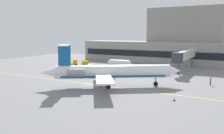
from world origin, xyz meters
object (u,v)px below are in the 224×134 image
object	(u,v)px
pushback_tractor	(86,64)
marshaller	(211,80)
baggage_tug	(73,63)
fuel_tank	(119,63)
regional_jet	(111,72)

from	to	relation	value
pushback_tractor	marshaller	bearing A→B (deg)	-13.32
marshaller	baggage_tug	bearing A→B (deg)	167.94
fuel_tank	marshaller	distance (m)	32.13
marshaller	pushback_tractor	bearing A→B (deg)	166.68
baggage_tug	marshaller	world-z (taller)	baggage_tug
baggage_tug	marshaller	xyz separation A→B (m)	(43.47, -9.29, 0.07)
baggage_tug	pushback_tractor	xyz separation A→B (m)	(5.63, -0.34, -0.02)
regional_jet	pushback_tractor	distance (m)	29.29
baggage_tug	marshaller	bearing A→B (deg)	-12.06
regional_jet	marshaller	xyz separation A→B (m)	(17.10, 11.61, -2.05)
regional_jet	baggage_tug	distance (m)	33.72
baggage_tug	pushback_tractor	bearing A→B (deg)	-3.41
regional_jet	baggage_tug	size ratio (longest dim) A/B	6.86
baggage_tug	marshaller	size ratio (longest dim) A/B	1.83
regional_jet	fuel_tank	distance (m)	28.41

